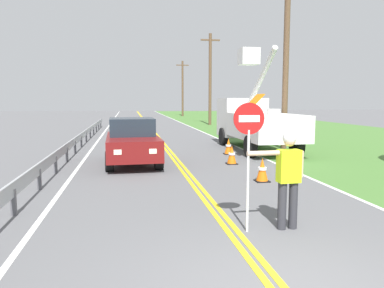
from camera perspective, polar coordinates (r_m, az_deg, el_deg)
name	(u,v)px	position (r m, az deg, el deg)	size (l,w,h in m)	color
grass_verge_right	(325,134)	(27.53, 19.61, 1.39)	(16.00, 110.00, 0.01)	#477533
centerline_yellow_left	(156,137)	(24.09, -5.45, 1.05)	(0.11, 110.00, 0.01)	yellow
centerline_yellow_right	(159,137)	(24.11, -5.02, 1.05)	(0.11, 110.00, 0.01)	yellow
edge_line_right	(213,136)	(24.64, 3.14, 1.19)	(0.12, 110.00, 0.01)	silver
edge_line_left	(100,138)	(24.10, -13.80, 0.88)	(0.12, 110.00, 0.01)	silver
flagger_worker	(288,173)	(7.08, 14.37, -4.33)	(1.09, 0.25, 1.83)	#2D2D33
stop_sign_paddle	(249,138)	(6.68, 8.60, 0.90)	(0.56, 0.04, 2.33)	silver
utility_bucket_truck	(254,120)	(18.37, 9.35, 3.57)	(2.67, 6.83, 4.92)	white
oncoming_sedan_nearest	(132,142)	(14.05, -9.04, 0.33)	(2.03, 4.16, 1.70)	maroon
utility_pole_near	(286,57)	(18.95, 14.10, 12.76)	(1.80, 0.28, 8.50)	brown
utility_pole_mid	(210,78)	(35.91, 2.77, 10.01)	(1.80, 0.28, 8.51)	brown
utility_pole_far	(183,87)	(55.26, -1.44, 8.58)	(1.80, 0.28, 7.96)	brown
traffic_cone_lead	(262,170)	(11.16, 10.62, -3.93)	(0.40, 0.40, 0.70)	orange
traffic_cone_mid	(232,155)	(14.02, 6.06, -1.69)	(0.40, 0.40, 0.70)	orange
traffic_cone_tail	(228,147)	(16.53, 5.56, -0.40)	(0.40, 0.40, 0.70)	orange
guardrail_left_shoulder	(78,139)	(18.59, -16.92, 0.70)	(0.10, 32.00, 0.71)	#9EA0A3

